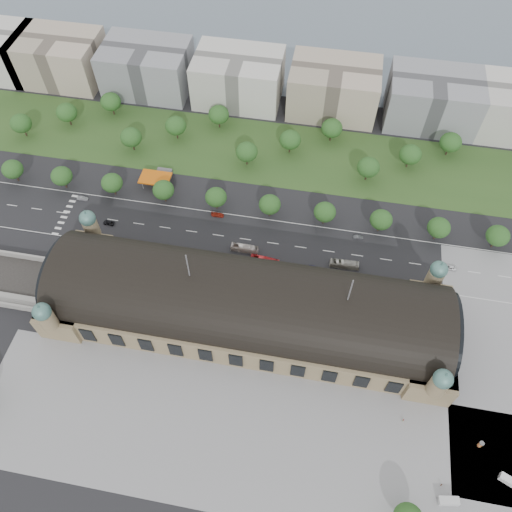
% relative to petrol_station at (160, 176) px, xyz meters
% --- Properties ---
extents(ground, '(900.00, 900.00, 0.00)m').
position_rel_petrol_station_xyz_m(ground, '(53.91, -65.28, -2.95)').
color(ground, black).
rests_on(ground, ground).
extents(station, '(150.00, 48.40, 44.30)m').
position_rel_petrol_station_xyz_m(station, '(53.91, -65.28, 7.33)').
color(station, '#897455').
rests_on(station, ground).
extents(plaza_south, '(190.00, 48.00, 0.12)m').
position_rel_petrol_station_xyz_m(plaza_south, '(63.91, -109.28, -2.95)').
color(plaza_south, gray).
rests_on(plaza_south, ground).
extents(road_slab, '(260.00, 26.00, 0.10)m').
position_rel_petrol_station_xyz_m(road_slab, '(33.91, -27.28, -2.95)').
color(road_slab, black).
rests_on(road_slab, ground).
extents(grass_belt, '(300.00, 45.00, 0.10)m').
position_rel_petrol_station_xyz_m(grass_belt, '(38.91, 27.72, -2.95)').
color(grass_belt, '#2D4E1F').
rests_on(grass_belt, ground).
extents(petrol_station, '(14.00, 13.00, 5.05)m').
position_rel_petrol_station_xyz_m(petrol_station, '(0.00, 0.00, 0.00)').
color(petrol_station, '#CC5B0C').
rests_on(petrol_station, ground).
extents(office_1, '(45.00, 32.00, 24.00)m').
position_rel_petrol_station_xyz_m(office_1, '(-76.09, 67.72, 9.05)').
color(office_1, '#B5A48E').
rests_on(office_1, ground).
extents(office_2, '(45.00, 32.00, 24.00)m').
position_rel_petrol_station_xyz_m(office_2, '(-26.09, 67.72, 9.05)').
color(office_2, gray).
rests_on(office_2, ground).
extents(office_3, '(45.00, 32.00, 24.00)m').
position_rel_petrol_station_xyz_m(office_3, '(23.91, 67.72, 9.05)').
color(office_3, silver).
rests_on(office_3, ground).
extents(office_4, '(45.00, 32.00, 24.00)m').
position_rel_petrol_station_xyz_m(office_4, '(73.91, 67.72, 9.05)').
color(office_4, '#B5A48E').
rests_on(office_4, ground).
extents(office_5, '(45.00, 32.00, 24.00)m').
position_rel_petrol_station_xyz_m(office_5, '(123.91, 67.72, 9.05)').
color(office_5, gray).
rests_on(office_5, ground).
extents(tree_row_0, '(9.60, 9.60, 11.52)m').
position_rel_petrol_station_xyz_m(tree_row_0, '(-66.09, -12.28, 4.48)').
color(tree_row_0, '#2D2116').
rests_on(tree_row_0, ground).
extents(tree_row_1, '(9.60, 9.60, 11.52)m').
position_rel_petrol_station_xyz_m(tree_row_1, '(-42.09, -12.28, 4.48)').
color(tree_row_1, '#2D2116').
rests_on(tree_row_1, ground).
extents(tree_row_2, '(9.60, 9.60, 11.52)m').
position_rel_petrol_station_xyz_m(tree_row_2, '(-18.09, -12.28, 4.48)').
color(tree_row_2, '#2D2116').
rests_on(tree_row_2, ground).
extents(tree_row_3, '(9.60, 9.60, 11.52)m').
position_rel_petrol_station_xyz_m(tree_row_3, '(5.91, -12.28, 4.48)').
color(tree_row_3, '#2D2116').
rests_on(tree_row_3, ground).
extents(tree_row_4, '(9.60, 9.60, 11.52)m').
position_rel_petrol_station_xyz_m(tree_row_4, '(29.91, -12.28, 4.48)').
color(tree_row_4, '#2D2116').
rests_on(tree_row_4, ground).
extents(tree_row_5, '(9.60, 9.60, 11.52)m').
position_rel_petrol_station_xyz_m(tree_row_5, '(53.91, -12.28, 4.48)').
color(tree_row_5, '#2D2116').
rests_on(tree_row_5, ground).
extents(tree_row_6, '(9.60, 9.60, 11.52)m').
position_rel_petrol_station_xyz_m(tree_row_6, '(77.91, -12.28, 4.48)').
color(tree_row_6, '#2D2116').
rests_on(tree_row_6, ground).
extents(tree_row_7, '(9.60, 9.60, 11.52)m').
position_rel_petrol_station_xyz_m(tree_row_7, '(101.91, -12.28, 4.48)').
color(tree_row_7, '#2D2116').
rests_on(tree_row_7, ground).
extents(tree_row_8, '(9.60, 9.60, 11.52)m').
position_rel_petrol_station_xyz_m(tree_row_8, '(125.91, -12.28, 4.48)').
color(tree_row_8, '#2D2116').
rests_on(tree_row_8, ground).
extents(tree_row_9, '(9.60, 9.60, 11.52)m').
position_rel_petrol_station_xyz_m(tree_row_9, '(149.91, -12.28, 4.48)').
color(tree_row_9, '#2D2116').
rests_on(tree_row_9, ground).
extents(tree_belt_0, '(10.40, 10.40, 12.48)m').
position_rel_petrol_station_xyz_m(tree_belt_0, '(-76.09, 17.72, 5.10)').
color(tree_belt_0, '#2D2116').
rests_on(tree_belt_0, ground).
extents(tree_belt_1, '(10.40, 10.40, 12.48)m').
position_rel_petrol_station_xyz_m(tree_belt_1, '(-57.09, 29.72, 5.10)').
color(tree_belt_1, '#2D2116').
rests_on(tree_belt_1, ground).
extents(tree_belt_2, '(10.40, 10.40, 12.48)m').
position_rel_petrol_station_xyz_m(tree_belt_2, '(-38.09, 41.72, 5.10)').
color(tree_belt_2, '#2D2116').
rests_on(tree_belt_2, ground).
extents(tree_belt_3, '(10.40, 10.40, 12.48)m').
position_rel_petrol_station_xyz_m(tree_belt_3, '(-19.09, 17.72, 5.10)').
color(tree_belt_3, '#2D2116').
rests_on(tree_belt_3, ground).
extents(tree_belt_4, '(10.40, 10.40, 12.48)m').
position_rel_petrol_station_xyz_m(tree_belt_4, '(-0.09, 29.72, 5.10)').
color(tree_belt_4, '#2D2116').
rests_on(tree_belt_4, ground).
extents(tree_belt_5, '(10.40, 10.40, 12.48)m').
position_rel_petrol_station_xyz_m(tree_belt_5, '(18.91, 41.72, 5.10)').
color(tree_belt_5, '#2D2116').
rests_on(tree_belt_5, ground).
extents(tree_belt_6, '(10.40, 10.40, 12.48)m').
position_rel_petrol_station_xyz_m(tree_belt_6, '(37.91, 17.72, 5.10)').
color(tree_belt_6, '#2D2116').
rests_on(tree_belt_6, ground).
extents(tree_belt_7, '(10.40, 10.40, 12.48)m').
position_rel_petrol_station_xyz_m(tree_belt_7, '(56.91, 29.72, 5.10)').
color(tree_belt_7, '#2D2116').
rests_on(tree_belt_7, ground).
extents(tree_belt_8, '(10.40, 10.40, 12.48)m').
position_rel_petrol_station_xyz_m(tree_belt_8, '(75.91, 41.72, 5.10)').
color(tree_belt_8, '#2D2116').
rests_on(tree_belt_8, ground).
extents(tree_belt_9, '(10.40, 10.40, 12.48)m').
position_rel_petrol_station_xyz_m(tree_belt_9, '(94.91, 17.72, 5.10)').
color(tree_belt_9, '#2D2116').
rests_on(tree_belt_9, ground).
extents(tree_belt_10, '(10.40, 10.40, 12.48)m').
position_rel_petrol_station_xyz_m(tree_belt_10, '(113.91, 29.72, 5.10)').
color(tree_belt_10, '#2D2116').
rests_on(tree_belt_10, ground).
extents(tree_belt_11, '(10.40, 10.40, 12.48)m').
position_rel_petrol_station_xyz_m(tree_belt_11, '(132.91, 41.72, 5.10)').
color(tree_belt_11, '#2D2116').
rests_on(tree_belt_11, ground).
extents(traffic_car_1, '(4.92, 1.85, 1.61)m').
position_rel_petrol_station_xyz_m(traffic_car_1, '(-31.77, -18.10, -2.15)').
color(traffic_car_1, gray).
rests_on(traffic_car_1, ground).
extents(traffic_car_2, '(5.04, 2.53, 1.37)m').
position_rel_petrol_station_xyz_m(traffic_car_2, '(-14.99, -29.58, -2.26)').
color(traffic_car_2, black).
rests_on(traffic_car_2, ground).
extents(traffic_car_3, '(5.65, 2.41, 1.62)m').
position_rel_petrol_station_xyz_m(traffic_car_3, '(31.18, -16.56, -2.14)').
color(traffic_car_3, maroon).
rests_on(traffic_car_3, ground).
extents(traffic_car_4, '(4.22, 2.16, 1.38)m').
position_rel_petrol_station_xyz_m(traffic_car_4, '(76.29, -37.05, -2.26)').
color(traffic_car_4, '#171840').
rests_on(traffic_car_4, ground).
extents(traffic_car_5, '(4.39, 2.04, 1.39)m').
position_rel_petrol_station_xyz_m(traffic_car_5, '(93.74, -18.00, -2.25)').
color(traffic_car_5, '#505257').
rests_on(traffic_car_5, ground).
extents(traffic_car_6, '(5.49, 2.92, 1.47)m').
position_rel_petrol_station_xyz_m(traffic_car_6, '(131.76, -27.19, -2.22)').
color(traffic_car_6, white).
rests_on(traffic_car_6, ground).
extents(parked_car_0, '(4.31, 2.90, 1.34)m').
position_rel_petrol_station_xyz_m(parked_car_0, '(-0.11, -44.28, -2.28)').
color(parked_car_0, black).
rests_on(parked_car_0, ground).
extents(parked_car_1, '(5.16, 4.69, 1.34)m').
position_rel_petrol_station_xyz_m(parked_car_1, '(-21.70, -43.51, -2.28)').
color(parked_car_1, maroon).
rests_on(parked_car_1, ground).
extents(parked_car_2, '(5.18, 4.33, 1.42)m').
position_rel_petrol_station_xyz_m(parked_car_2, '(14.91, -40.28, -2.24)').
color(parked_car_2, '#172541').
rests_on(parked_car_2, ground).
extents(parked_car_3, '(4.61, 3.65, 1.47)m').
position_rel_petrol_station_xyz_m(parked_car_3, '(7.95, -44.28, -2.21)').
color(parked_car_3, '#525459').
rests_on(parked_car_3, ground).
extents(parked_car_4, '(4.44, 3.18, 1.39)m').
position_rel_petrol_station_xyz_m(parked_car_4, '(7.13, -40.28, -2.25)').
color(parked_car_4, silver).
rests_on(parked_car_4, ground).
extents(parked_car_5, '(6.02, 5.18, 1.54)m').
position_rel_petrol_station_xyz_m(parked_car_5, '(6.57, -44.28, -2.18)').
color(parked_car_5, gray).
rests_on(parked_car_5, ground).
extents(parked_car_6, '(4.84, 3.83, 1.31)m').
position_rel_petrol_station_xyz_m(parked_car_6, '(23.74, -44.28, -2.29)').
color(parked_car_6, black).
rests_on(parked_car_6, ground).
extents(bus_west, '(12.57, 4.08, 3.44)m').
position_rel_petrol_station_xyz_m(bus_west, '(56.17, -38.28, -1.23)').
color(bus_west, red).
rests_on(bus_west, ground).
extents(bus_mid, '(11.76, 2.99, 3.26)m').
position_rel_petrol_station_xyz_m(bus_mid, '(46.70, -33.28, -1.32)').
color(bus_mid, silver).
rests_on(bus_mid, ground).
extents(bus_east, '(12.19, 3.26, 3.37)m').
position_rel_petrol_station_xyz_m(bus_east, '(88.86, -33.98, -1.26)').
color(bus_east, '#B9B6AC').
rests_on(bus_east, ground).
extents(van_east, '(6.19, 4.42, 2.49)m').
position_rel_petrol_station_xyz_m(van_east, '(146.23, -107.53, -1.76)').
color(van_east, white).
rests_on(van_east, ground).
extents(van_south, '(6.53, 3.39, 2.70)m').
position_rel_petrol_station_xyz_m(van_south, '(127.10, -117.15, -1.66)').
color(van_south, silver).
rests_on(van_south, ground).
extents(advertising_column, '(1.58, 1.58, 3.00)m').
position_rel_petrol_station_xyz_m(advertising_column, '(138.51, -97.88, -1.39)').
color(advertising_column, '#B62D3C').
rests_on(advertising_column, ground).
extents(pedestrian_0, '(0.85, 0.63, 1.55)m').
position_rel_petrol_station_xyz_m(pedestrian_0, '(113.54, -94.25, -2.18)').
color(pedestrian_0, gray).
rests_on(pedestrian_0, ground).
extents(pedestrian_1, '(0.64, 0.70, 1.60)m').
position_rel_petrol_station_xyz_m(pedestrian_1, '(125.62, -112.63, -2.15)').
color(pedestrian_1, gray).
rests_on(pedestrian_1, ground).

